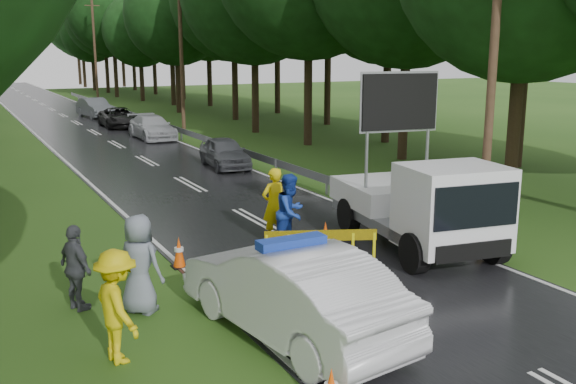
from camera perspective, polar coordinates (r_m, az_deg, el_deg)
ground at (r=14.37m, az=7.42°, el=-8.05°), size 160.00×160.00×0.00m
road at (r=42.00m, az=-16.87°, el=5.10°), size 7.00×140.00×0.02m
guardrail at (r=42.46m, az=-11.91°, el=6.18°), size 0.12×60.06×0.70m
utility_pole_near at (r=18.38m, az=17.84°, el=12.05°), size 1.40×0.24×10.00m
utility_pole_mid at (r=41.08m, az=-9.48°, el=12.39°), size 1.40×0.24×10.00m
utility_pole_far at (r=66.25m, az=-16.80°, el=12.01°), size 1.40×0.24×10.00m
police_sedan at (r=11.50m, az=0.30°, el=-8.83°), size 2.48×5.25×1.83m
work_truck at (r=16.64m, az=11.87°, el=-1.06°), size 3.25×5.84×4.42m
barrier at (r=14.54m, az=2.93°, el=-4.40°), size 2.36×1.06×1.05m
officer at (r=17.06m, az=-1.27°, el=-1.15°), size 0.79×0.58×1.99m
civilian at (r=16.31m, az=0.25°, el=-1.80°), size 1.21×1.13×1.98m
bystander_left at (r=10.92m, az=-14.94°, el=-9.80°), size 0.91×1.34×1.91m
bystander_mid at (r=13.26m, az=-18.33°, el=-6.42°), size 0.75×1.10×1.73m
bystander_right at (r=12.77m, az=-13.07°, el=-6.27°), size 1.09×1.14×1.97m
queue_car_first at (r=28.15m, az=-5.65°, el=3.52°), size 1.96×4.02×1.32m
queue_car_second at (r=37.98m, az=-11.99°, el=5.65°), size 1.97×4.67×1.35m
queue_car_third at (r=44.29m, az=-14.77°, el=6.42°), size 2.26×4.72×1.30m
queue_car_fourth at (r=51.22m, az=-16.78°, el=7.17°), size 2.15×4.67×1.48m
cone_center at (r=16.03m, az=4.38°, el=-4.53°), size 0.33×0.33×0.69m
cone_far at (r=16.40m, az=3.33°, el=-3.97°), size 0.37×0.37×0.77m
cone_left_mid at (r=15.36m, az=-9.66°, el=-5.34°), size 0.35×0.35×0.74m
cone_right at (r=19.55m, az=8.69°, el=-1.58°), size 0.31×0.31×0.65m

